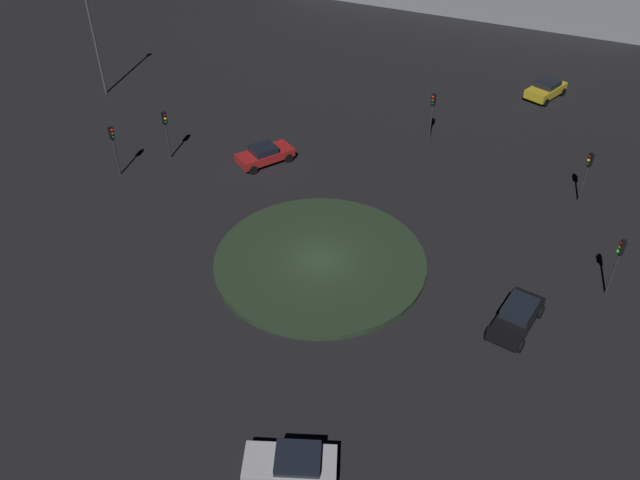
# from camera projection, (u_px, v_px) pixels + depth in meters

# --- Properties ---
(ground_plane) EXTENTS (121.33, 121.33, 0.00)m
(ground_plane) POSITION_uv_depth(u_px,v_px,m) (320.00, 263.00, 39.38)
(ground_plane) COLOR black
(roundabout_island) EXTENTS (12.73, 12.73, 0.30)m
(roundabout_island) POSITION_uv_depth(u_px,v_px,m) (320.00, 261.00, 39.29)
(roundabout_island) COLOR #263823
(roundabout_island) RESTS_ON ground_plane
(car_black) EXTENTS (1.99, 4.18, 1.44)m
(car_black) POSITION_uv_depth(u_px,v_px,m) (517.00, 316.00, 34.79)
(car_black) COLOR black
(car_black) RESTS_ON ground_plane
(car_silver) EXTENTS (4.33, 3.64, 1.37)m
(car_silver) POSITION_uv_depth(u_px,v_px,m) (292.00, 464.00, 27.89)
(car_silver) COLOR silver
(car_silver) RESTS_ON ground_plane
(car_red) EXTENTS (3.19, 4.47, 1.41)m
(car_red) POSITION_uv_depth(u_px,v_px,m) (265.00, 154.00, 47.85)
(car_red) COLOR red
(car_red) RESTS_ON ground_plane
(car_yellow) EXTENTS (2.71, 4.23, 1.49)m
(car_yellow) POSITION_uv_depth(u_px,v_px,m) (546.00, 89.00, 56.22)
(car_yellow) COLOR gold
(car_yellow) RESTS_ON ground_plane
(traffic_light_southwest) EXTENTS (0.37, 0.39, 3.74)m
(traffic_light_southwest) POSITION_uv_depth(u_px,v_px,m) (588.00, 168.00, 42.72)
(traffic_light_southwest) COLOR #2D2D2D
(traffic_light_southwest) RESTS_ON ground_plane
(traffic_light_east) EXTENTS (0.38, 0.34, 3.73)m
(traffic_light_east) POSITION_uv_depth(u_px,v_px,m) (166.00, 126.00, 47.21)
(traffic_light_east) COLOR #2D2D2D
(traffic_light_east) RESTS_ON ground_plane
(traffic_light_southwest_near) EXTENTS (0.39, 0.37, 3.83)m
(traffic_light_southwest_near) POSITION_uv_depth(u_px,v_px,m) (618.00, 257.00, 35.55)
(traffic_light_southwest_near) COLOR #2D2D2D
(traffic_light_southwest_near) RESTS_ON ground_plane
(traffic_light_south) EXTENTS (0.32, 0.37, 3.90)m
(traffic_light_south) POSITION_uv_depth(u_px,v_px,m) (432.00, 108.00, 49.13)
(traffic_light_south) COLOR #2D2D2D
(traffic_light_south) RESTS_ON ground_plane
(traffic_light_east_near) EXTENTS (0.36, 0.30, 3.80)m
(traffic_light_east_near) POSITION_uv_depth(u_px,v_px,m) (113.00, 141.00, 45.38)
(traffic_light_east_near) COLOR #2D2D2D
(traffic_light_east_near) RESTS_ON ground_plane
(streetlamp_east) EXTENTS (0.46, 0.46, 9.65)m
(streetlamp_east) POSITION_uv_depth(u_px,v_px,m) (92.00, 27.00, 53.78)
(streetlamp_east) COLOR #4C4C51
(streetlamp_east) RESTS_ON ground_plane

